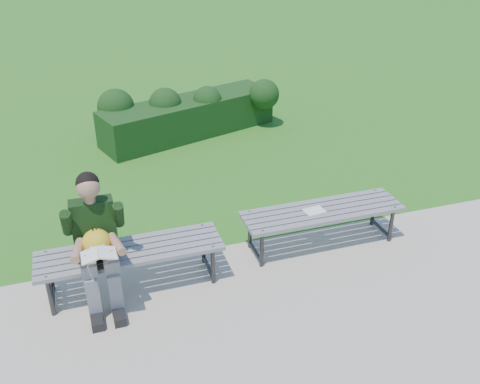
# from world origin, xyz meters

# --- Properties ---
(ground) EXTENTS (80.00, 80.00, 0.00)m
(ground) POSITION_xyz_m (0.00, 0.00, 0.00)
(ground) COLOR #23701F
(ground) RESTS_ON ground
(walkway) EXTENTS (30.00, 3.50, 0.02)m
(walkway) POSITION_xyz_m (0.00, -1.75, 0.01)
(walkway) COLOR beige
(walkway) RESTS_ON ground
(hedge) EXTENTS (3.18, 1.64, 0.86)m
(hedge) POSITION_xyz_m (0.62, 3.45, 0.38)
(hedge) COLOR #1B3813
(hedge) RESTS_ON ground
(bench_left) EXTENTS (1.80, 0.50, 0.46)m
(bench_left) POSITION_xyz_m (-0.83, -0.41, 0.42)
(bench_left) COLOR gray
(bench_left) RESTS_ON walkway
(bench_right) EXTENTS (1.80, 0.50, 0.46)m
(bench_right) POSITION_xyz_m (1.30, -0.29, 0.42)
(bench_right) COLOR gray
(bench_right) RESTS_ON walkway
(seated_boy) EXTENTS (0.56, 0.76, 1.31)m
(seated_boy) POSITION_xyz_m (-1.13, -0.51, 0.71)
(seated_boy) COLOR gray
(seated_boy) RESTS_ON walkway
(paper_sheet) EXTENTS (0.24, 0.18, 0.01)m
(paper_sheet) POSITION_xyz_m (1.20, -0.29, 0.47)
(paper_sheet) COLOR white
(paper_sheet) RESTS_ON bench_right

